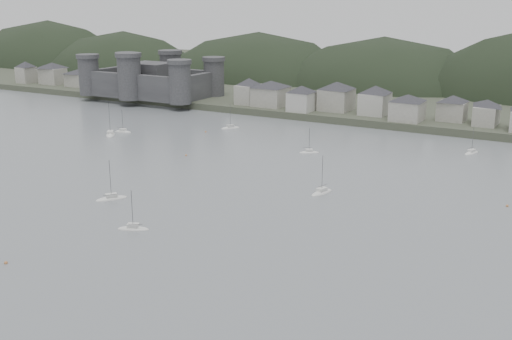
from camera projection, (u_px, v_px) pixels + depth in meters
The scene contains 7 objects.
ground at pixel (30, 311), 102.14m from camera, with size 900.00×900.00×0.00m, color slate.
far_shore_land at pixel (450, 87), 348.42m from camera, with size 900.00×250.00×3.00m, color #383D2D.
forested_ridge at pixel (446, 118), 328.12m from camera, with size 851.55×103.94×102.57m.
castle at pixel (151, 79), 307.02m from camera, with size 66.00×43.00×20.00m.
sailboat_lead at pixel (112, 199), 158.54m from camera, with size 6.77×8.23×11.18m.
moored_fleet at pixel (249, 199), 158.68m from camera, with size 220.61×174.52×13.73m.
mooring_buoys at pixel (215, 206), 153.04m from camera, with size 170.45×135.49×0.70m.
Camera 1 is at (78.17, -61.51, 49.64)m, focal length 43.55 mm.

